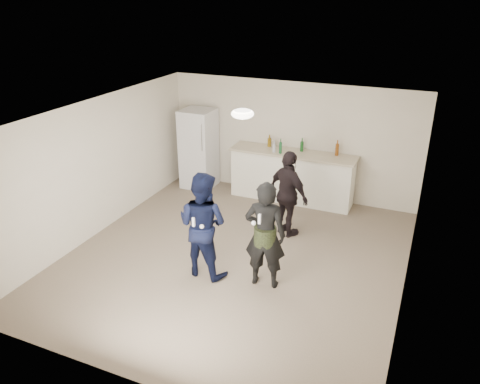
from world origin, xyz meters
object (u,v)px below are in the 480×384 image
at_px(shaker, 273,144).
at_px(spectator, 288,194).
at_px(man, 203,225).
at_px(fridge, 199,149).
at_px(counter, 292,177).
at_px(woman, 265,235).

distance_m(shaker, spectator, 1.90).
relative_size(shaker, man, 0.10).
bearing_deg(fridge, counter, 1.82).
bearing_deg(woman, shaker, -79.61).
bearing_deg(counter, shaker, 165.94).
distance_m(fridge, woman, 4.18).
height_order(shaker, woman, woman).
height_order(counter, shaker, shaker).
height_order(shaker, man, man).
xyz_separation_m(fridge, woman, (2.77, -3.12, -0.04)).
bearing_deg(man, spectator, -109.76).
xyz_separation_m(counter, man, (-0.44, -3.27, 0.34)).
distance_m(woman, spectator, 1.68).
bearing_deg(counter, woman, -79.82).
relative_size(shaker, woman, 0.10).
bearing_deg(shaker, counter, -14.06).
distance_m(fridge, shaker, 1.75).
distance_m(fridge, man, 3.66).
relative_size(man, spectator, 1.06).
bearing_deg(man, woman, -169.71).
bearing_deg(fridge, spectator, -29.21).
xyz_separation_m(shaker, spectator, (0.88, -1.64, -0.36)).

